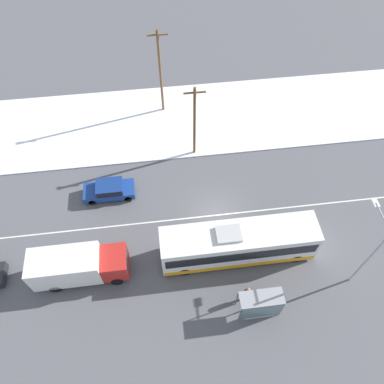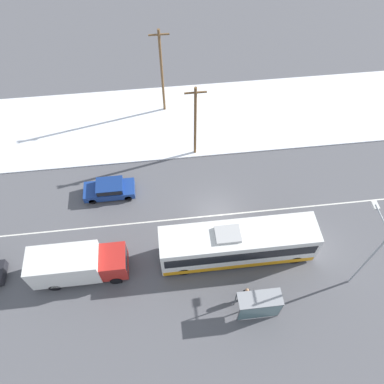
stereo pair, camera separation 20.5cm
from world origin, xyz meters
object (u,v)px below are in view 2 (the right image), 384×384
city_bus (238,244)px  bus_shelter (260,306)px  sedan_car (110,189)px  utility_pole_roadside (195,122)px  streetlamp (370,247)px  pedestrian_at_stop (246,293)px  box_truck (76,264)px  utility_pole_snowlot (162,72)px

city_bus → bus_shelter: 4.77m
sedan_car → utility_pole_roadside: utility_pole_roadside is taller
streetlamp → pedestrian_at_stop: bearing=-173.6°
city_bus → bus_shelter: city_bus is taller
sedan_car → utility_pole_roadside: (7.80, 3.87, 3.23)m
bus_shelter → city_bus: bearing=97.8°
city_bus → utility_pole_roadside: size_ratio=1.51×
box_truck → utility_pole_roadside: 15.02m
sedan_car → bus_shelter: (10.37, -11.61, 0.89)m
city_bus → streetlamp: (8.02, -2.65, 2.90)m
sedan_car → bus_shelter: bearing=131.8°
sedan_car → bus_shelter: 15.59m
sedan_car → pedestrian_at_stop: (9.75, -10.43, 0.30)m
bus_shelter → sedan_car: bearing=131.8°
bus_shelter → utility_pole_snowlot: size_ratio=0.33×
sedan_car → utility_pole_snowlot: size_ratio=0.48×
bus_shelter → utility_pole_snowlot: 22.43m
pedestrian_at_stop → utility_pole_roadside: size_ratio=0.23×
box_truck → sedan_car: size_ratio=1.60×
box_truck → utility_pole_snowlot: utility_pole_snowlot is taller
utility_pole_snowlot → pedestrian_at_stop: bearing=-78.0°
bus_shelter → utility_pole_snowlot: bearing=102.9°
city_bus → utility_pole_snowlot: size_ratio=1.29×
box_truck → pedestrian_at_stop: (11.88, -3.29, -0.55)m
streetlamp → sedan_car: bearing=151.7°
bus_shelter → streetlamp: size_ratio=0.41×
city_bus → box_truck: city_bus is taller
pedestrian_at_stop → box_truck: bearing=164.5°
bus_shelter → utility_pole_roadside: bearing=99.4°
streetlamp → bus_shelter: bearing=-164.2°
utility_pole_snowlot → streetlamp: bearing=-57.8°
sedan_car → pedestrian_at_stop: bearing=133.1°
city_bus → box_truck: size_ratio=1.67×
sedan_car → city_bus: bearing=144.7°
streetlamp → utility_pole_roadside: (-9.94, 13.40, -0.61)m
streetlamp → city_bus: bearing=161.7°
pedestrian_at_stop → sedan_car: bearing=133.1°
sedan_car → streetlamp: size_ratio=0.59×
sedan_car → utility_pole_roadside: bearing=-153.6°
box_truck → utility_pole_roadside: (9.94, 11.01, 2.39)m
streetlamp → box_truck: bearing=173.1°
city_bus → bus_shelter: bearing=-82.2°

